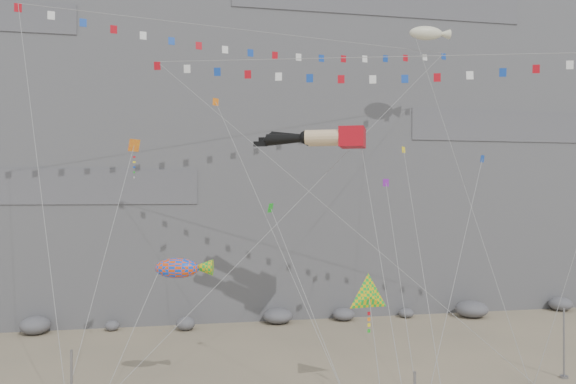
# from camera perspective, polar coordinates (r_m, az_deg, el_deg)

# --- Properties ---
(cliff) EXTENTS (80.00, 28.00, 50.00)m
(cliff) POSITION_cam_1_polar(r_m,az_deg,el_deg) (65.59, -3.36, 11.78)
(cliff) COLOR slate
(cliff) RESTS_ON ground
(talus_boulders) EXTENTS (60.00, 3.00, 1.20)m
(talus_boulders) POSITION_cam_1_polar(r_m,az_deg,el_deg) (50.49, -1.03, -12.53)
(talus_boulders) COLOR slate
(talus_boulders) RESTS_ON ground
(anchor_pole_right) EXTENTS (0.12, 0.12, 4.32)m
(anchor_pole_right) POSITION_cam_1_polar(r_m,az_deg,el_deg) (39.70, 26.23, -13.60)
(anchor_pole_right) COLOR gray
(anchor_pole_right) RESTS_ON ground
(legs_kite) EXTENTS (7.70, 16.60, 20.08)m
(legs_kite) POSITION_cam_1_polar(r_m,az_deg,el_deg) (38.50, 3.46, 5.48)
(legs_kite) COLOR #B80B16
(legs_kite) RESTS_ON ground
(flag_banner_upper) EXTENTS (32.75, 17.46, 29.63)m
(flag_banner_upper) POSITION_cam_1_polar(r_m,az_deg,el_deg) (44.02, -2.59, 15.89)
(flag_banner_upper) COLOR #B80B16
(flag_banner_upper) RESTS_ON ground
(flag_banner_lower) EXTENTS (30.12, 9.44, 22.78)m
(flag_banner_lower) POSITION_cam_1_polar(r_m,az_deg,el_deg) (38.59, 10.22, 13.33)
(flag_banner_lower) COLOR #B80B16
(flag_banner_lower) RESTS_ON ground
(harlequin_kite) EXTENTS (3.78, 8.64, 16.48)m
(harlequin_kite) POSITION_cam_1_polar(r_m,az_deg,el_deg) (35.04, -15.40, 4.45)
(harlequin_kite) COLOR red
(harlequin_kite) RESTS_ON ground
(fish_windsock) EXTENTS (6.06, 5.00, 9.28)m
(fish_windsock) POSITION_cam_1_polar(r_m,az_deg,el_deg) (31.37, -11.23, -7.62)
(fish_windsock) COLOR #E8430B
(fish_windsock) RESTS_ON ground
(delta_kite) EXTENTS (2.57, 5.65, 8.01)m
(delta_kite) POSITION_cam_1_polar(r_m,az_deg,el_deg) (31.66, 8.24, -10.47)
(delta_kite) COLOR #E9B30B
(delta_kite) RESTS_ON ground
(blimp_windsock) EXTENTS (3.97, 14.23, 28.17)m
(blimp_windsock) POSITION_cam_1_polar(r_m,az_deg,el_deg) (49.87, 13.85, 15.33)
(blimp_windsock) COLOR #ECE8C2
(blimp_windsock) RESTS_ON ground
(small_kite_a) EXTENTS (6.78, 12.41, 22.02)m
(small_kite_a) POSITION_cam_1_polar(r_m,az_deg,el_deg) (38.38, -7.11, 8.49)
(small_kite_a) COLOR orange
(small_kite_a) RESTS_ON ground
(small_kite_b) EXTENTS (3.28, 12.24, 16.99)m
(small_kite_b) POSITION_cam_1_polar(r_m,az_deg,el_deg) (40.45, 9.95, 0.69)
(small_kite_b) COLOR purple
(small_kite_b) RESTS_ON ground
(small_kite_c) EXTENTS (3.91, 7.07, 12.72)m
(small_kite_c) POSITION_cam_1_polar(r_m,az_deg,el_deg) (32.48, -1.69, -1.87)
(small_kite_c) COLOR green
(small_kite_c) RESTS_ON ground
(small_kite_d) EXTENTS (4.17, 14.50, 20.43)m
(small_kite_d) POSITION_cam_1_polar(r_m,az_deg,el_deg) (40.94, 11.75, 3.63)
(small_kite_d) COLOR yellow
(small_kite_d) RESTS_ON ground
(small_kite_e) EXTENTS (8.75, 8.96, 17.99)m
(small_kite_e) POSITION_cam_1_polar(r_m,az_deg,el_deg) (40.20, 19.05, 2.82)
(small_kite_e) COLOR #123CA3
(small_kite_e) RESTS_ON ground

